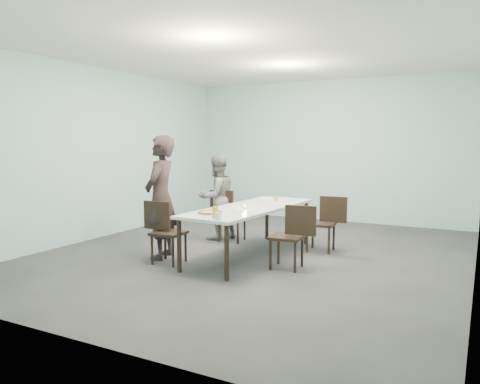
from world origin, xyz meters
The scene contains 16 objects.
ground centered at (0.00, 0.00, 0.00)m, with size 7.00×7.00×0.00m, color #333335.
room_shell centered at (0.00, 0.00, 2.03)m, with size 6.02×7.02×3.01m.
table centered at (0.00, -0.15, 0.69)m, with size 1.06×2.65×0.75m.
chair_near_left centered at (-0.92, -1.04, 0.50)m, with size 0.63×0.45×0.87m.
chair_far_left centered at (-0.83, 0.65, 0.50)m, with size 0.64×0.47×0.87m.
chair_near_right centered at (0.81, -0.51, 0.50)m, with size 0.63×0.45×0.87m.
chair_far_right centered at (0.91, 0.66, 0.50)m, with size 0.63×0.45×0.87m.
diner_near centered at (-1.11, -0.85, 0.90)m, with size 0.66×0.43×1.80m, color black.
diner_far centered at (-1.07, 0.69, 0.74)m, with size 0.72×0.56×1.48m, color slate.
pizza centered at (-0.17, -1.02, 0.77)m, with size 0.34×0.34×0.04m.
side_plate centered at (0.04, -0.60, 0.76)m, with size 0.18×0.18×0.01m, color white.
beer_glass centered at (0.07, -1.28, 0.82)m, with size 0.08×0.08×0.15m, color gold.
water_tumbler centered at (0.17, -1.38, 0.80)m, with size 0.08×0.08×0.09m, color silver.
tealight centered at (0.01, -0.36, 0.77)m, with size 0.06×0.06×0.05m.
amber_tumbler centered at (0.06, 0.66, 0.79)m, with size 0.07×0.07×0.08m, color gold.
menu centered at (-0.17, 0.82, 0.75)m, with size 0.30×0.22×0.01m, color silver.
Camera 1 is at (3.06, -6.28, 1.73)m, focal length 35.00 mm.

